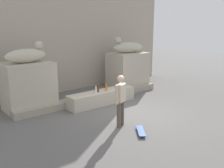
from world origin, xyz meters
The scene contains 14 objects.
ground_plane centered at (0.00, 0.00, 0.00)m, with size 40.00×40.00×0.00m, color #605E5B.
facade_wall centered at (0.00, 4.59, 3.33)m, with size 11.87×0.60×6.66m, color #AFA291.
pedestal_left centered at (-2.54, 2.84, 0.90)m, with size 1.80×1.34×1.80m, color #B7AD99.
pedestal_right centered at (2.54, 2.84, 0.90)m, with size 1.80×1.34×1.80m, color #B7AD99.
statue_reclining_left centered at (-2.51, 2.84, 2.08)m, with size 1.65×0.73×0.78m.
statue_reclining_right centered at (2.51, 2.84, 2.08)m, with size 1.68×0.89×0.78m.
ledge_block centered at (0.00, 1.59, 0.27)m, with size 2.99×0.66×0.54m, color #B7AD99.
skater centered at (-0.91, -0.62, 0.92)m, with size 0.51×0.31×1.67m.
skateboard centered at (-0.79, -1.42, 0.06)m, with size 0.64×0.76×0.08m.
bottle_clear centered at (-0.39, 1.46, 0.68)m, with size 0.06×0.06×0.32m.
bottle_green centered at (1.26, 1.74, 0.65)m, with size 0.07×0.07×0.26m.
bottle_brown centered at (-0.20, 1.57, 0.67)m, with size 0.08×0.08×0.31m.
bottle_orange centered at (0.15, 1.49, 0.67)m, with size 0.08×0.08×0.31m.
stair_step centered at (0.00, 2.15, 0.14)m, with size 6.88×0.50×0.27m, color gray.
Camera 1 is at (-5.95, -6.45, 3.27)m, focal length 40.96 mm.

